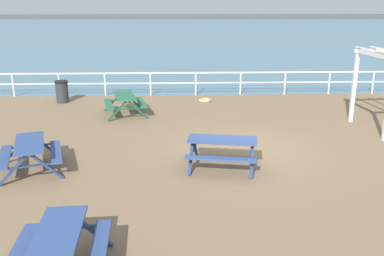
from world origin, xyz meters
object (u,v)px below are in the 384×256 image
(picnic_table_far_right, at_px, (125,100))
(litter_bin, at_px, (62,91))
(picnic_table_near_right, at_px, (222,146))
(picnic_table_near_left, at_px, (30,149))
(picnic_table_seaward, at_px, (58,244))

(picnic_table_far_right, bearing_deg, litter_bin, 40.42)
(picnic_table_near_right, bearing_deg, litter_bin, 138.93)
(picnic_table_near_left, distance_m, picnic_table_far_right, 5.83)
(picnic_table_near_right, xyz_separation_m, picnic_table_far_right, (-3.18, 5.43, 0.00))
(picnic_table_near_left, distance_m, litter_bin, 7.81)
(picnic_table_far_right, bearing_deg, picnic_table_near_right, -162.95)
(picnic_table_near_left, distance_m, picnic_table_near_right, 4.96)
(picnic_table_far_right, distance_m, picnic_table_seaward, 10.01)
(picnic_table_near_right, height_order, picnic_table_far_right, same)
(picnic_table_near_right, bearing_deg, picnic_table_far_right, 130.36)
(picnic_table_near_left, bearing_deg, picnic_table_near_right, -105.50)
(picnic_table_seaward, bearing_deg, litter_bin, 10.33)
(picnic_table_near_right, distance_m, litter_bin, 9.78)
(picnic_table_near_left, xyz_separation_m, picnic_table_seaward, (1.90, -4.46, 0.00))
(picnic_table_near_right, height_order, litter_bin, litter_bin)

